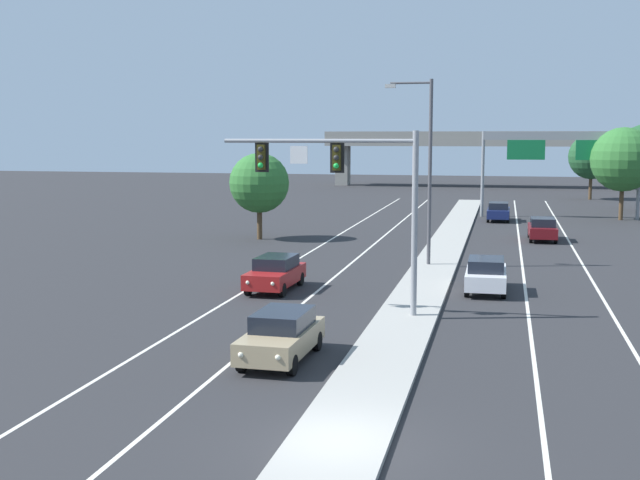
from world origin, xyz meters
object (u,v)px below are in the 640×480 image
at_px(tree_far_left_a, 259,183).
at_px(overhead_signal_mast, 351,182).
at_px(car_oncoming_tan, 281,335).
at_px(highway_sign_gantry, 560,147).
at_px(car_oncoming_red, 275,273).
at_px(car_receding_darkred, 542,229).
at_px(street_lamp_median, 426,161).
at_px(car_receding_navy, 498,211).
at_px(tree_far_right_c, 592,157).
at_px(car_receding_white, 486,274).
at_px(tree_far_right_b, 623,160).

bearing_deg(tree_far_left_a, overhead_signal_mast, -64.83).
distance_m(car_oncoming_tan, highway_sign_gantry, 50.64).
bearing_deg(car_oncoming_red, overhead_signal_mast, -46.36).
distance_m(car_oncoming_red, car_receding_darkred, 25.02).
xyz_separation_m(street_lamp_median, car_oncoming_red, (-6.12, -8.40, -4.97)).
bearing_deg(street_lamp_median, car_receding_navy, 81.68).
bearing_deg(car_oncoming_red, street_lamp_median, 53.95).
bearing_deg(street_lamp_median, car_receding_darkred, 62.48).
bearing_deg(car_oncoming_tan, tree_far_right_c, 77.24).
bearing_deg(highway_sign_gantry, tree_far_right_c, 77.99).
distance_m(car_receding_white, highway_sign_gantry, 36.57).
relative_size(car_receding_darkred, tree_far_left_a, 0.75).
distance_m(tree_far_left_a, tree_far_right_c, 49.36).
bearing_deg(tree_far_right_b, car_oncoming_tan, -108.77).
bearing_deg(tree_far_right_c, tree_far_right_b, -89.14).
bearing_deg(car_receding_darkred, street_lamp_median, -117.52).
height_order(car_receding_navy, tree_far_left_a, tree_far_left_a).
distance_m(car_receding_white, tree_far_left_a, 22.82).
bearing_deg(overhead_signal_mast, tree_far_right_c, 76.73).
xyz_separation_m(car_oncoming_red, highway_sign_gantry, (14.88, 37.50, 5.34)).
height_order(car_oncoming_red, car_receding_white, same).
height_order(highway_sign_gantry, tree_far_left_a, highway_sign_gantry).
xyz_separation_m(overhead_signal_mast, highway_sign_gantry, (10.45, 42.14, 0.81)).
distance_m(car_oncoming_tan, car_oncoming_red, 12.05).
relative_size(car_oncoming_tan, car_receding_white, 1.01).
xyz_separation_m(car_receding_darkred, car_receding_navy, (-3.05, 12.54, 0.00)).
bearing_deg(tree_far_right_b, overhead_signal_mast, -110.45).
relative_size(car_oncoming_tan, tree_far_right_c, 0.62).
distance_m(car_receding_navy, highway_sign_gantry, 8.13).
distance_m(car_receding_navy, tree_far_right_c, 28.06).
height_order(car_receding_navy, highway_sign_gantry, highway_sign_gantry).
bearing_deg(tree_far_left_a, tree_far_right_b, 36.26).
relative_size(overhead_signal_mast, tree_far_right_b, 1.00).
xyz_separation_m(car_receding_white, tree_far_left_a, (-15.76, 16.21, 3.07)).
bearing_deg(street_lamp_median, tree_far_right_b, 64.21).
distance_m(street_lamp_median, highway_sign_gantry, 30.39).
distance_m(overhead_signal_mast, tree_far_left_a, 24.99).
height_order(street_lamp_median, tree_far_left_a, street_lamp_median).
height_order(overhead_signal_mast, car_oncoming_red, overhead_signal_mast).
distance_m(car_oncoming_tan, tree_far_right_c, 73.44).
distance_m(street_lamp_median, car_receding_navy, 26.33).
relative_size(car_receding_darkred, highway_sign_gantry, 0.34).
height_order(overhead_signal_mast, tree_far_right_c, overhead_signal_mast).
height_order(overhead_signal_mast, street_lamp_median, street_lamp_median).
xyz_separation_m(overhead_signal_mast, car_receding_navy, (5.43, 38.62, -4.53)).
bearing_deg(tree_far_right_c, car_receding_darkred, -99.94).
relative_size(car_receding_white, car_receding_darkred, 1.00).
relative_size(street_lamp_median, tree_far_right_b, 1.28).
relative_size(car_receding_navy, tree_far_right_b, 0.57).
bearing_deg(car_oncoming_tan, car_oncoming_red, 106.68).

